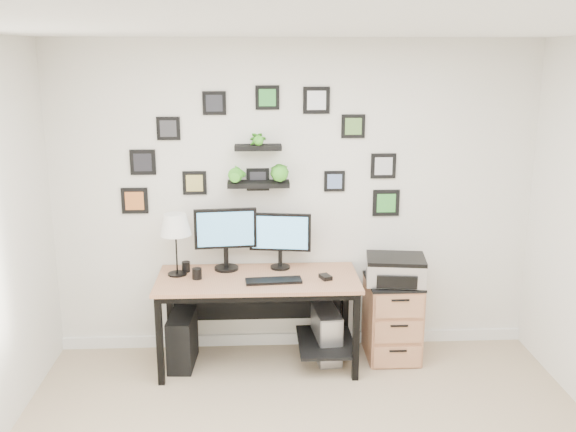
{
  "coord_description": "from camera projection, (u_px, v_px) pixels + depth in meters",
  "views": [
    {
      "loc": [
        -0.31,
        -3.19,
        2.48
      ],
      "look_at": [
        -0.06,
        1.83,
        1.2
      ],
      "focal_mm": 40.0,
      "sensor_mm": 36.0,
      "label": 1
    }
  ],
  "objects": [
    {
      "name": "wall_decor",
      "position": [
        261.0,
        159.0,
        5.16
      ],
      "size": [
        2.3,
        0.18,
        1.08
      ],
      "color": "black",
      "rests_on": "ground"
    },
    {
      "name": "monitor_right",
      "position": [
        280.0,
        236.0,
        5.23
      ],
      "size": [
        0.5,
        0.18,
        0.47
      ],
      "color": "black",
      "rests_on": "desk"
    },
    {
      "name": "desk",
      "position": [
        262.0,
        290.0,
        5.16
      ],
      "size": [
        1.6,
        0.7,
        0.75
      ],
      "color": "#B47A55",
      "rests_on": "ground"
    },
    {
      "name": "mouse",
      "position": [
        326.0,
        277.0,
        5.05
      ],
      "size": [
        0.11,
        0.13,
        0.03
      ],
      "primitive_type": "cube",
      "rotation": [
        0.0,
        0.0,
        0.36
      ],
      "color": "black",
      "rests_on": "desk"
    },
    {
      "name": "printer",
      "position": [
        395.0,
        270.0,
        5.19
      ],
      "size": [
        0.51,
        0.43,
        0.21
      ],
      "color": "silver",
      "rests_on": "file_cabinet"
    },
    {
      "name": "table_lamp",
      "position": [
        175.0,
        226.0,
        5.05
      ],
      "size": [
        0.25,
        0.25,
        0.5
      ],
      "color": "black",
      "rests_on": "desk"
    },
    {
      "name": "mug",
      "position": [
        197.0,
        274.0,
        5.05
      ],
      "size": [
        0.08,
        0.08,
        0.09
      ],
      "primitive_type": "cylinder",
      "color": "black",
      "rests_on": "desk"
    },
    {
      "name": "pen_cup",
      "position": [
        186.0,
        267.0,
        5.21
      ],
      "size": [
        0.07,
        0.07,
        0.09
      ],
      "primitive_type": "cylinder",
      "color": "black",
      "rests_on": "desk"
    },
    {
      "name": "keyboard",
      "position": [
        274.0,
        281.0,
        4.98
      ],
      "size": [
        0.45,
        0.17,
        0.02
      ],
      "primitive_type": "cube",
      "rotation": [
        0.0,
        0.0,
        0.08
      ],
      "color": "black",
      "rests_on": "desk"
    },
    {
      "name": "file_cabinet",
      "position": [
        392.0,
        318.0,
        5.34
      ],
      "size": [
        0.43,
        0.53,
        0.67
      ],
      "color": "#B47A55",
      "rests_on": "ground"
    },
    {
      "name": "pc_tower_black",
      "position": [
        182.0,
        340.0,
        5.21
      ],
      "size": [
        0.22,
        0.44,
        0.43
      ],
      "primitive_type": "cube",
      "rotation": [
        0.0,
        0.0,
        -0.06
      ],
      "color": "black",
      "rests_on": "ground"
    },
    {
      "name": "monitor_left",
      "position": [
        226.0,
        234.0,
        5.2
      ],
      "size": [
        0.51,
        0.22,
        0.52
      ],
      "color": "black",
      "rests_on": "desk"
    },
    {
      "name": "room",
      "position": [
        294.0,
        338.0,
        5.62
      ],
      "size": [
        4.0,
        4.0,
        4.0
      ],
      "color": "tan",
      "rests_on": "ground"
    },
    {
      "name": "pc_tower_grey",
      "position": [
        326.0,
        334.0,
        5.32
      ],
      "size": [
        0.23,
        0.44,
        0.42
      ],
      "color": "gray",
      "rests_on": "ground"
    }
  ]
}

